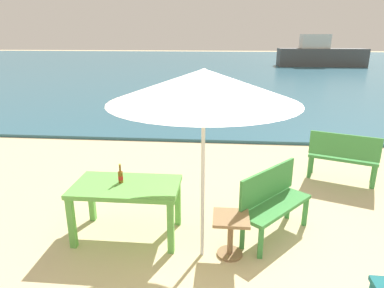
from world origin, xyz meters
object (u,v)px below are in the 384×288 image
object	(u,v)px
side_table_wood	(231,230)
beer_bottle_amber	(121,176)
patio_umbrella	(204,86)
bench_green_left	(343,154)
swimmer_person	(152,101)
picnic_table_green	(127,192)
boat_fishing_trawler	(320,55)
bench_green_right	(273,199)

from	to	relation	value
side_table_wood	beer_bottle_amber	bearing A→B (deg)	165.47
beer_bottle_amber	patio_umbrella	size ratio (longest dim) A/B	0.12
beer_bottle_amber	patio_umbrella	xyz separation A→B (m)	(1.12, -0.41, 1.26)
bench_green_left	swimmer_person	bearing A→B (deg)	127.14
picnic_table_green	side_table_wood	distance (m)	1.45
patio_umbrella	swimmer_person	bearing A→B (deg)	105.56
picnic_table_green	boat_fishing_trawler	world-z (taller)	boat_fishing_trawler
side_table_wood	bench_green_left	bearing A→B (deg)	49.24
swimmer_person	boat_fishing_trawler	distance (m)	21.32
side_table_wood	bench_green_right	size ratio (longest dim) A/B	0.47
patio_umbrella	side_table_wood	world-z (taller)	patio_umbrella
picnic_table_green	beer_bottle_amber	size ratio (longest dim) A/B	5.28
picnic_table_green	swimmer_person	xyz separation A→B (m)	(-1.48, 8.67, -0.41)
picnic_table_green	swimmer_person	distance (m)	8.81
bench_green_left	picnic_table_green	bearing A→B (deg)	-148.73
swimmer_person	patio_umbrella	bearing A→B (deg)	-74.44
bench_green_right	boat_fishing_trawler	distance (m)	27.78
picnic_table_green	patio_umbrella	distance (m)	1.83
side_table_wood	boat_fishing_trawler	distance (m)	28.45
side_table_wood	bench_green_left	world-z (taller)	bench_green_left
beer_bottle_amber	side_table_wood	world-z (taller)	beer_bottle_amber
beer_bottle_amber	swimmer_person	xyz separation A→B (m)	(-1.39, 8.62, -0.61)
boat_fishing_trawler	picnic_table_green	bearing A→B (deg)	-109.48
bench_green_left	swimmer_person	xyz separation A→B (m)	(-4.97, 6.56, -0.30)
beer_bottle_amber	swimmer_person	size ratio (longest dim) A/B	0.65
side_table_wood	swimmer_person	distance (m)	9.44
bench_green_left	boat_fishing_trawler	distance (m)	25.53
side_table_wood	bench_green_right	world-z (taller)	bench_green_right
bench_green_right	boat_fishing_trawler	size ratio (longest dim) A/B	0.16
boat_fishing_trawler	swimmer_person	bearing A→B (deg)	-121.08
patio_umbrella	bench_green_right	world-z (taller)	patio_umbrella
side_table_wood	bench_green_right	bearing A→B (deg)	42.53
picnic_table_green	patio_umbrella	size ratio (longest dim) A/B	0.61
side_table_wood	bench_green_left	distance (m)	3.23
side_table_wood	picnic_table_green	bearing A→B (deg)	166.77
picnic_table_green	boat_fishing_trawler	xyz separation A→B (m)	(9.52, 26.92, 0.38)
picnic_table_green	patio_umbrella	xyz separation A→B (m)	(1.03, -0.35, 1.47)
picnic_table_green	swimmer_person	size ratio (longest dim) A/B	3.41
beer_bottle_amber	picnic_table_green	bearing A→B (deg)	-33.14
patio_umbrella	bench_green_right	size ratio (longest dim) A/B	2.01
picnic_table_green	bench_green_left	xyz separation A→B (m)	(3.49, 2.12, -0.11)
bench_green_right	swimmer_person	bearing A→B (deg)	112.04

